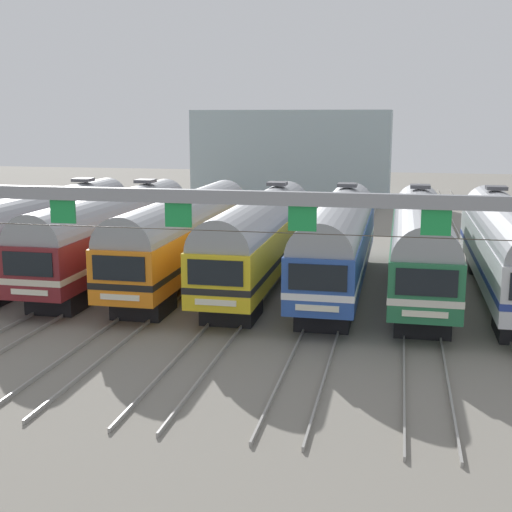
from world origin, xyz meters
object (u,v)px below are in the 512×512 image
(commuter_train_maroon, at_px, (114,231))
(catenary_gantry, at_px, (179,221))
(commuter_train_blue, at_px, (339,238))
(commuter_train_green, at_px, (421,241))
(commuter_train_yellow, at_px, (260,236))
(commuter_train_silver, at_px, (507,244))
(commuter_train_orange, at_px, (185,233))
(commuter_train_stainless, at_px, (45,228))

(commuter_train_maroon, relative_size, catenary_gantry, 0.61)
(commuter_train_maroon, xyz_separation_m, catenary_gantry, (8.17, -13.50, 2.74))
(commuter_train_blue, relative_size, commuter_train_green, 1.00)
(commuter_train_blue, bearing_deg, commuter_train_green, 0.00)
(commuter_train_yellow, bearing_deg, commuter_train_silver, 0.00)
(commuter_train_yellow, height_order, commuter_train_green, same)
(commuter_train_silver, relative_size, catenary_gantry, 0.61)
(commuter_train_orange, bearing_deg, catenary_gantry, -73.16)
(commuter_train_orange, distance_m, commuter_train_yellow, 4.08)
(commuter_train_blue, bearing_deg, catenary_gantry, -106.83)
(commuter_train_yellow, relative_size, catenary_gantry, 0.61)
(commuter_train_stainless, xyz_separation_m, catenary_gantry, (12.25, -13.50, 2.74))
(commuter_train_orange, xyz_separation_m, commuter_train_blue, (8.17, 0.00, 0.00))
(commuter_train_orange, distance_m, commuter_train_green, 12.25)
(commuter_train_stainless, xyz_separation_m, commuter_train_maroon, (4.08, 0.00, 0.00))
(commuter_train_stainless, xyz_separation_m, commuter_train_green, (20.42, 0.00, 0.00))
(commuter_train_stainless, relative_size, commuter_train_maroon, 1.00)
(commuter_train_blue, xyz_separation_m, commuter_train_green, (4.08, 0.00, 0.00))
(commuter_train_green, bearing_deg, commuter_train_maroon, 180.00)
(commuter_train_stainless, bearing_deg, commuter_train_orange, -0.03)
(commuter_train_maroon, bearing_deg, commuter_train_silver, 0.00)
(commuter_train_blue, bearing_deg, commuter_train_stainless, 180.00)
(commuter_train_blue, bearing_deg, commuter_train_yellow, 180.00)
(commuter_train_orange, bearing_deg, commuter_train_blue, 0.03)
(commuter_train_yellow, xyz_separation_m, catenary_gantry, (0.00, -13.50, 2.74))
(commuter_train_stainless, relative_size, commuter_train_yellow, 1.00)
(commuter_train_orange, distance_m, catenary_gantry, 14.36)
(commuter_train_yellow, xyz_separation_m, commuter_train_silver, (12.25, 0.00, 0.00))
(commuter_train_maroon, relative_size, commuter_train_green, 1.00)
(commuter_train_silver, xyz_separation_m, catenary_gantry, (-12.25, -13.50, 2.74))
(commuter_train_stainless, distance_m, commuter_train_silver, 24.51)
(commuter_train_blue, bearing_deg, commuter_train_silver, 0.00)
(commuter_train_silver, bearing_deg, catenary_gantry, -132.23)
(commuter_train_blue, height_order, commuter_train_silver, same)
(catenary_gantry, bearing_deg, commuter_train_blue, 73.17)
(commuter_train_yellow, relative_size, commuter_train_silver, 1.00)
(commuter_train_silver, distance_m, catenary_gantry, 18.44)
(commuter_train_stainless, height_order, commuter_train_green, same)
(commuter_train_green, distance_m, commuter_train_silver, 4.08)
(commuter_train_yellow, bearing_deg, commuter_train_orange, -179.94)
(commuter_train_blue, height_order, catenary_gantry, catenary_gantry)
(commuter_train_green, bearing_deg, catenary_gantry, -121.18)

